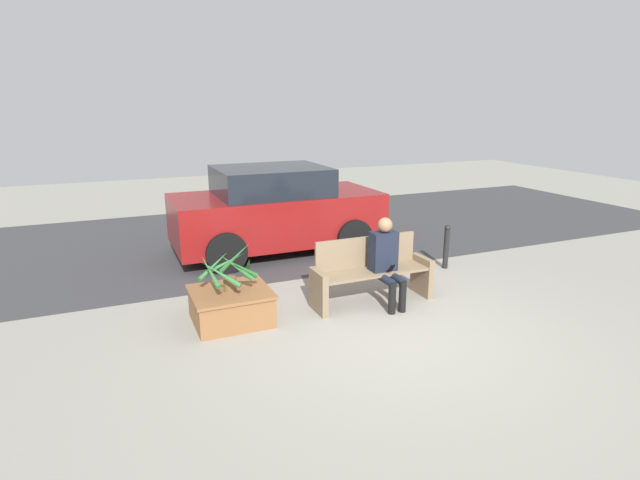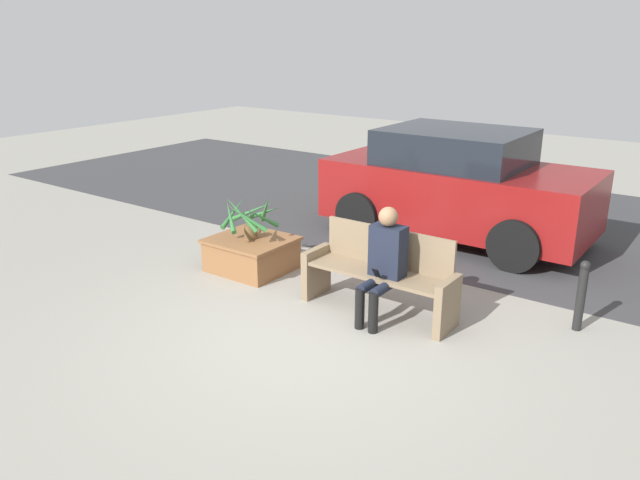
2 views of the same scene
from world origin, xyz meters
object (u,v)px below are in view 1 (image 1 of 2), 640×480
bollard_post (446,246)px  planter_box (231,305)px  bench (371,272)px  potted_plant (229,270)px  person_seated (386,257)px  parked_car (276,210)px

bollard_post → planter_box: bearing=-170.0°
bench → potted_plant: 2.04m
bench → person_seated: 0.34m
bench → person_seated: size_ratio=1.41×
potted_plant → bollard_post: bearing=10.1°
bench → planter_box: 2.04m
person_seated → bollard_post: person_seated is taller
person_seated → potted_plant: (-2.16, 0.28, 0.02)m
person_seated → parked_car: 3.21m
person_seated → bollard_post: size_ratio=1.62×
person_seated → bollard_post: 2.08m
potted_plant → person_seated: bearing=-7.5°
planter_box → parked_car: size_ratio=0.26×
planter_box → potted_plant: bearing=-97.4°
planter_box → potted_plant: potted_plant is taller
planter_box → bollard_post: bearing=10.0°
bench → planter_box: bench is taller
bench → planter_box: (-2.02, 0.11, -0.21)m
parked_car → planter_box: bearing=-119.0°
bench → parked_car: (-0.44, 2.97, 0.36)m
bench → parked_car: parked_car is taller
bench → potted_plant: size_ratio=2.22×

